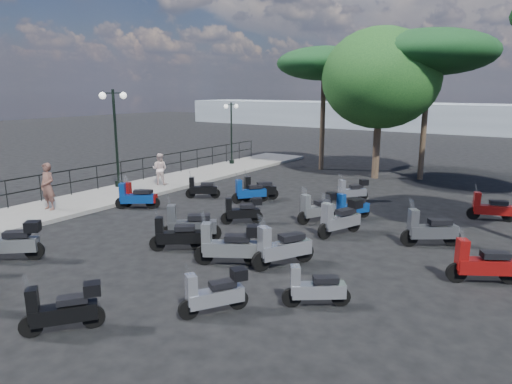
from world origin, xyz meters
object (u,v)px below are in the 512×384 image
Objects in this scene: scooter_2 at (9,242)px; scooter_13 at (63,310)px; scooter_8 at (176,236)px; scooter_10 at (249,192)px; scooter_27 at (490,208)px; lamp_post_1 at (116,132)px; scooter_15 at (242,211)px; broadleaf_tree at (380,79)px; scooter_11 at (258,190)px; scooter_26 at (430,230)px; scooter_4 at (135,198)px; scooter_3 at (139,197)px; pedestrian_far at (160,169)px; scooter_25 at (482,264)px; scooter_5 at (202,189)px; lamp_post_2 at (231,129)px; scooter_14 at (229,245)px; pine_0 at (430,53)px; pine_2 at (324,64)px; scooter_19 at (215,293)px; scooter_16 at (318,208)px; scooter_22 at (352,191)px; scooter_20 at (282,248)px; scooter_21 at (341,219)px; scooter_24 at (315,289)px; woman at (48,187)px; scooter_9 at (190,225)px; scooter_17 at (351,208)px.

scooter_13 is at bearing -148.16° from scooter_2.
scooter_10 is at bearing -24.74° from scooter_8.
lamp_post_1 is at bearing 85.90° from scooter_27.
scooter_8 is at bearing 136.03° from scooter_15.
broadleaf_tree reaches higher than scooter_27.
scooter_11 is 0.87× the size of scooter_26.
scooter_3 is at bearing -35.85° from scooter_4.
pedestrian_far is 14.91m from scooter_25.
scooter_5 is 10.86m from broadleaf_tree.
lamp_post_2 is at bearing -25.19° from scooter_2.
scooter_4 is at bearing 38.18° from scooter_14.
pine_0 is 1.08× the size of pine_2.
scooter_4 is 13.62m from pine_2.
scooter_25 is at bearing -140.17° from scooter_15.
scooter_19 is at bearing -164.37° from scooter_8.
scooter_4 reaches higher than scooter_8.
scooter_16 is 0.21× the size of pine_0.
scooter_27 is at bearing -140.00° from scooter_22.
scooter_25 is 1.01× the size of scooter_27.
scooter_21 is (0.19, 3.35, 0.03)m from scooter_20.
scooter_10 is at bearing -20.04° from scooter_20.
scooter_4 is 8.86m from scooter_22.
scooter_22 is (9.64, -4.44, -1.80)m from lamp_post_2.
scooter_24 is 5.53m from scooter_26.
woman is 7.50m from scooter_15.
scooter_16 is (2.34, 4.12, -0.01)m from scooter_9.
scooter_21 is (1.97, 8.59, 0.08)m from scooter_13.
scooter_14 reaches higher than scooter_3.
lamp_post_1 is 5.02m from scooter_5.
lamp_post_1 reaches higher than scooter_25.
scooter_25 reaches higher than scooter_4.
scooter_9 reaches higher than scooter_8.
scooter_14 is (0.57, 4.54, 0.09)m from scooter_13.
woman is 6.04m from scooter_5.
pine_2 is (-5.57, 8.96, 5.53)m from scooter_17.
pine_0 reaches higher than scooter_5.
scooter_27 reaches higher than scooter_22.
scooter_5 is (3.20, 5.08, -0.63)m from woman.
scooter_19 is (1.39, -2.33, -0.10)m from scooter_14.
woman is 6.88m from scooter_8.
scooter_20 is (3.41, -0.17, 0.00)m from scooter_9.
scooter_11 reaches higher than scooter_5.
woman is at bearing 17.22° from scooter_19.
scooter_24 is 16.17m from broadleaf_tree.
scooter_17 is at bearing -55.24° from scooter_19.
scooter_16 is 1.08× the size of scooter_17.
scooter_2 is 0.96× the size of scooter_26.
scooter_14 is 1.34× the size of scooter_22.
pine_0 reaches higher than scooter_11.
scooter_2 is 7.20m from scooter_15.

